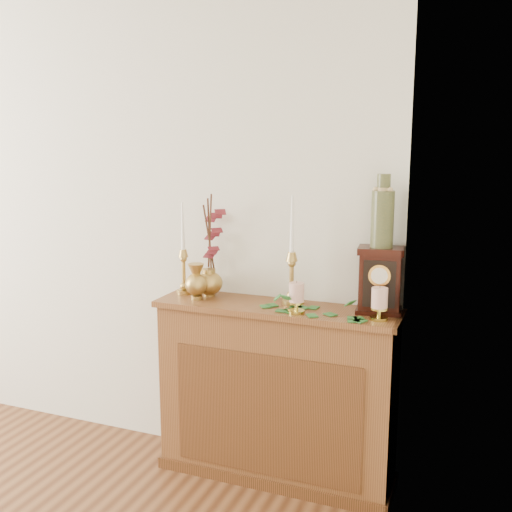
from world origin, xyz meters
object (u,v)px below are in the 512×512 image
at_px(candlestick_left, 184,264).
at_px(ginger_jar, 213,249).
at_px(bud_vase, 196,282).
at_px(candlestick_center, 292,270).
at_px(mantel_clock, 380,281).
at_px(ceramic_vase, 383,215).

xyz_separation_m(candlestick_left, ginger_jar, (0.15, 0.05, 0.08)).
bearing_deg(candlestick_left, bud_vase, -34.98).
bearing_deg(candlestick_center, bud_vase, -169.87).
distance_m(bud_vase, mantel_clock, 0.93).
xyz_separation_m(candlestick_left, ceramic_vase, (1.04, 0.02, 0.31)).
relative_size(bud_vase, mantel_clock, 0.59).
distance_m(ginger_jar, ceramic_vase, 0.92).
bearing_deg(ceramic_vase, ginger_jar, 178.24).
xyz_separation_m(ginger_jar, ceramic_vase, (0.89, -0.03, 0.23)).
height_order(candlestick_left, bud_vase, candlestick_left).
xyz_separation_m(candlestick_center, ginger_jar, (-0.45, 0.04, 0.07)).
distance_m(mantel_clock, ceramic_vase, 0.31).
bearing_deg(candlestick_center, mantel_clock, 1.88).
bearing_deg(mantel_clock, candlestick_left, 174.23).
height_order(mantel_clock, ceramic_vase, ceramic_vase).
distance_m(candlestick_left, bud_vase, 0.16).
bearing_deg(ceramic_vase, bud_vase, -173.55).
distance_m(candlestick_center, ginger_jar, 0.46).
relative_size(candlestick_center, bud_vase, 2.91).
xyz_separation_m(candlestick_center, ceramic_vase, (0.44, 0.02, 0.29)).
xyz_separation_m(candlestick_left, bud_vase, (0.12, -0.08, -0.07)).
height_order(bud_vase, ceramic_vase, ceramic_vase).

